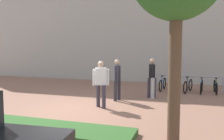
% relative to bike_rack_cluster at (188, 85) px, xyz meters
% --- Properties ---
extents(ground_plane, '(60.00, 60.00, 0.00)m').
position_rel_bike_rack_cluster_xyz_m(ground_plane, '(-3.83, -4.85, -0.35)').
color(ground_plane, '#936651').
extents(building_facade, '(28.00, 1.20, 10.00)m').
position_rel_bike_rack_cluster_xyz_m(building_facade, '(-3.83, 3.36, 4.65)').
color(building_facade, '#B2ADA3').
rests_on(building_facade, ground).
extents(planter_strip, '(7.00, 1.10, 0.16)m').
position_rel_bike_rack_cluster_xyz_m(planter_strip, '(-4.70, -7.08, -0.27)').
color(planter_strip, '#336028').
rests_on(planter_strip, ground).
extents(bike_rack_cluster, '(3.20, 1.70, 0.83)m').
position_rel_bike_rack_cluster_xyz_m(bike_rack_cluster, '(0.00, 0.00, 0.00)').
color(bike_rack_cluster, '#99999E').
rests_on(bike_rack_cluster, ground).
extents(bollard_steel, '(0.16, 0.16, 0.90)m').
position_rel_bike_rack_cluster_xyz_m(bollard_steel, '(-1.46, -2.13, 0.10)').
color(bollard_steel, '#ADADB2').
rests_on(bollard_steel, ground).
extents(person_suited_navy, '(0.35, 0.59, 1.72)m').
position_rel_bike_rack_cluster_xyz_m(person_suited_navy, '(-1.55, -1.78, 0.64)').
color(person_suited_navy, '#383342').
rests_on(person_suited_navy, ground).
extents(person_suited_dark, '(0.37, 0.57, 1.72)m').
position_rel_bike_rack_cluster_xyz_m(person_suited_dark, '(-2.83, -2.91, 0.64)').
color(person_suited_dark, '#2D2D38').
rests_on(person_suited_dark, ground).
extents(person_casual_tan, '(0.56, 0.39, 1.72)m').
position_rel_bike_rack_cluster_xyz_m(person_casual_tan, '(-3.05, -4.25, 0.64)').
color(person_casual_tan, '#383342').
rests_on(person_casual_tan, ground).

